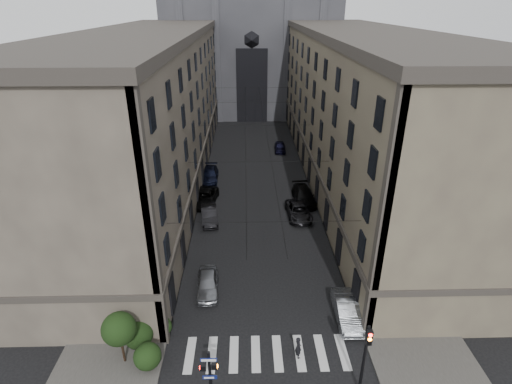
{
  "coord_description": "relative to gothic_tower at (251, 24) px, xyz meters",
  "views": [
    {
      "loc": [
        -1.25,
        -14.91,
        21.75
      ],
      "look_at": [
        -0.56,
        11.67,
        9.1
      ],
      "focal_mm": 28.0,
      "sensor_mm": 36.0,
      "label": 1
    }
  ],
  "objects": [
    {
      "name": "shrub_cluster",
      "position": [
        -8.72,
        -69.95,
        -16.0
      ],
      "size": [
        3.9,
        4.4,
        3.9
      ],
      "color": "black",
      "rests_on": "sidewalk_left"
    },
    {
      "name": "car_right_midfar",
      "position": [
        5.59,
        -47.03,
        -16.98
      ],
      "size": [
        2.62,
        5.79,
        1.64
      ],
      "primitive_type": "imported",
      "rotation": [
        0.0,
        0.0,
        0.06
      ],
      "color": "black",
      "rests_on": "ground"
    },
    {
      "name": "building_right",
      "position": [
        13.44,
        -38.96,
        -8.45
      ],
      "size": [
        13.6,
        60.6,
        18.85
      ],
      "color": "brown",
      "rests_on": "ground"
    },
    {
      "name": "gothic_tower",
      "position": [
        0.0,
        0.0,
        0.0
      ],
      "size": [
        35.0,
        23.0,
        58.0
      ],
      "color": "#2D2D33",
      "rests_on": "ground"
    },
    {
      "name": "car_left_far",
      "position": [
        -6.2,
        -40.32,
        -17.0
      ],
      "size": [
        2.31,
        5.52,
        1.59
      ],
      "primitive_type": "imported",
      "rotation": [
        0.0,
        0.0,
        0.01
      ],
      "color": "black",
      "rests_on": "ground"
    },
    {
      "name": "car_right_far",
      "position": [
        4.2,
        -28.92,
        -17.07
      ],
      "size": [
        1.87,
        4.31,
        1.45
      ],
      "primitive_type": "imported",
      "rotation": [
        0.0,
        0.0,
        -0.04
      ],
      "color": "black",
      "rests_on": "ground"
    },
    {
      "name": "sidewalk_right",
      "position": [
        10.5,
        -38.96,
        -17.72
      ],
      "size": [
        7.0,
        80.0,
        0.15
      ],
      "primitive_type": "cube",
      "color": "#383533",
      "rests_on": "ground"
    },
    {
      "name": "zebra_crossing",
      "position": [
        0.0,
        -69.96,
        -17.79
      ],
      "size": [
        11.0,
        3.2,
        0.01
      ],
      "primitive_type": "cube",
      "color": "beige",
      "rests_on": "ground"
    },
    {
      "name": "traffic_light_right",
      "position": [
        5.6,
        -73.04,
        -14.51
      ],
      "size": [
        0.34,
        0.5,
        5.2
      ],
      "color": "black",
      "rests_on": "ground"
    },
    {
      "name": "tram_wires",
      "position": [
        0.0,
        -39.33,
        -10.55
      ],
      "size": [
        14.0,
        60.0,
        0.43
      ],
      "color": "black",
      "rests_on": "ground"
    },
    {
      "name": "car_right_near",
      "position": [
        6.2,
        -66.8,
        -17.01
      ],
      "size": [
        1.73,
        4.78,
        1.57
      ],
      "primitive_type": "imported",
      "rotation": [
        0.0,
        0.0,
        -0.01
      ],
      "color": "gray",
      "rests_on": "ground"
    },
    {
      "name": "pedestrian",
      "position": [
        2.09,
        -70.28,
        -16.95
      ],
      "size": [
        0.58,
        0.72,
        1.7
      ],
      "primitive_type": "imported",
      "rotation": [
        0.0,
        0.0,
        1.9
      ],
      "color": "black",
      "rests_on": "ground"
    },
    {
      "name": "sidewalk_left",
      "position": [
        -10.5,
        -38.96,
        -17.72
      ],
      "size": [
        7.0,
        80.0,
        0.15
      ],
      "primitive_type": "cube",
      "color": "#383533",
      "rests_on": "ground"
    },
    {
      "name": "car_left_midnear",
      "position": [
        -5.38,
        -51.49,
        -17.0
      ],
      "size": [
        2.34,
        5.03,
        1.6
      ],
      "primitive_type": "imported",
      "rotation": [
        0.0,
        0.0,
        0.14
      ],
      "color": "black",
      "rests_on": "ground"
    },
    {
      "name": "car_left_near",
      "position": [
        -4.56,
        -63.25,
        -17.04
      ],
      "size": [
        2.08,
        4.58,
        1.52
      ],
      "primitive_type": "imported",
      "rotation": [
        0.0,
        0.0,
        0.06
      ],
      "color": "slate",
      "rests_on": "ground"
    },
    {
      "name": "building_left",
      "position": [
        -13.44,
        -38.96,
        -8.45
      ],
      "size": [
        13.6,
        60.6,
        18.85
      ],
      "color": "#4A4339",
      "rests_on": "ground"
    },
    {
      "name": "pedestrian_signal_left",
      "position": [
        -3.51,
        -73.46,
        -15.48
      ],
      "size": [
        1.02,
        0.38,
        4.0
      ],
      "color": "black",
      "rests_on": "ground"
    },
    {
      "name": "car_right_midnear",
      "position": [
        4.5,
        -50.82,
        -17.06
      ],
      "size": [
        2.75,
        5.45,
        1.48
      ],
      "primitive_type": "imported",
      "rotation": [
        0.0,
        0.0,
        0.06
      ],
      "color": "black",
      "rests_on": "ground"
    },
    {
      "name": "car_left_midfar",
      "position": [
        -6.2,
        -47.15,
        -17.02
      ],
      "size": [
        3.16,
        5.87,
        1.57
      ],
      "primitive_type": "imported",
      "rotation": [
        0.0,
        0.0,
        -0.1
      ],
      "color": "black",
      "rests_on": "ground"
    }
  ]
}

